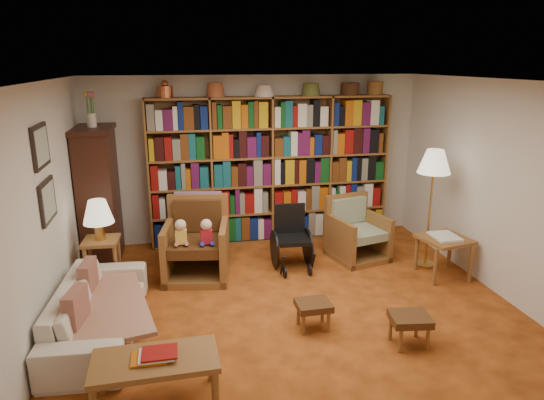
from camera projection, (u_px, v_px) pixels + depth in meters
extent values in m
plane|color=#BA571C|center=(294.00, 312.00, 5.39)|extent=(5.00, 5.00, 0.00)
plane|color=silver|center=(298.00, 82.00, 4.70)|extent=(5.00, 5.00, 0.00)
plane|color=silver|center=(256.00, 159.00, 7.40)|extent=(5.00, 0.00, 5.00)
plane|color=silver|center=(405.00, 331.00, 2.69)|extent=(5.00, 0.00, 5.00)
plane|color=silver|center=(39.00, 220.00, 4.57)|extent=(0.00, 5.00, 5.00)
plane|color=silver|center=(509.00, 193.00, 5.51)|extent=(0.00, 5.00, 5.00)
cube|color=brown|center=(271.00, 170.00, 7.33)|extent=(3.60, 0.30, 2.20)
cube|color=#37150F|center=(99.00, 198.00, 6.60)|extent=(0.45, 0.90, 1.80)
cube|color=#37150F|center=(92.00, 129.00, 6.34)|extent=(0.50, 0.95, 0.06)
cylinder|color=white|center=(92.00, 120.00, 6.31)|extent=(0.12, 0.12, 0.18)
cube|color=black|center=(40.00, 146.00, 4.68)|extent=(0.03, 0.52, 0.42)
cube|color=gray|center=(42.00, 146.00, 4.68)|extent=(0.01, 0.44, 0.34)
cube|color=black|center=(48.00, 201.00, 4.83)|extent=(0.03, 0.52, 0.42)
cube|color=gray|center=(49.00, 201.00, 4.83)|extent=(0.01, 0.44, 0.34)
imported|color=beige|center=(99.00, 310.00, 4.89)|extent=(1.94, 0.86, 0.55)
cube|color=#C5AF90|center=(104.00, 307.00, 4.89)|extent=(1.10, 1.65, 0.04)
cube|color=maroon|center=(89.00, 280.00, 5.14)|extent=(0.15, 0.37, 0.36)
cube|color=maroon|center=(77.00, 313.00, 4.48)|extent=(0.18, 0.38, 0.37)
cube|color=brown|center=(101.00, 241.00, 5.87)|extent=(0.44, 0.44, 0.04)
cylinder|color=brown|center=(86.00, 271.00, 5.77)|extent=(0.05, 0.05, 0.57)
cylinder|color=brown|center=(116.00, 269.00, 5.83)|extent=(0.05, 0.05, 0.57)
cylinder|color=brown|center=(91.00, 260.00, 6.09)|extent=(0.05, 0.05, 0.57)
cylinder|color=brown|center=(119.00, 258.00, 6.15)|extent=(0.05, 0.05, 0.57)
cylinder|color=#BD8B3C|center=(100.00, 231.00, 5.84)|extent=(0.12, 0.12, 0.20)
cone|color=beige|center=(98.00, 212.00, 5.77)|extent=(0.36, 0.36, 0.28)
cube|color=brown|center=(198.00, 273.00, 6.29)|extent=(0.92, 0.95, 0.09)
cube|color=brown|center=(168.00, 253.00, 6.14)|extent=(0.21, 0.84, 0.71)
cube|color=brown|center=(225.00, 248.00, 6.27)|extent=(0.21, 0.84, 0.71)
cube|color=brown|center=(195.00, 230.00, 6.52)|extent=(0.80, 0.21, 1.00)
cube|color=#502D15|center=(196.00, 245.00, 6.15)|extent=(0.73, 0.79, 0.13)
cube|color=#502D15|center=(194.00, 215.00, 6.38)|extent=(0.63, 0.21, 0.42)
cube|color=#D13777|center=(194.00, 208.00, 6.47)|extent=(0.63, 0.16, 0.44)
cube|color=brown|center=(357.00, 255.00, 6.87)|extent=(0.85, 0.87, 0.08)
cube|color=brown|center=(337.00, 239.00, 6.74)|extent=(0.24, 0.72, 0.61)
cube|color=brown|center=(379.00, 236.00, 6.85)|extent=(0.24, 0.72, 0.61)
cube|color=brown|center=(350.00, 222.00, 7.06)|extent=(0.69, 0.24, 0.86)
cube|color=#92A483|center=(359.00, 233.00, 6.75)|extent=(0.67, 0.72, 0.12)
cube|color=#92A483|center=(353.00, 210.00, 6.94)|extent=(0.54, 0.22, 0.36)
cube|color=black|center=(293.00, 240.00, 6.42)|extent=(0.43, 0.43, 0.06)
cube|color=black|center=(290.00, 218.00, 6.55)|extent=(0.42, 0.07, 0.41)
cylinder|color=black|center=(275.00, 249.00, 6.51)|extent=(0.03, 0.52, 0.52)
cylinder|color=black|center=(308.00, 247.00, 6.59)|extent=(0.03, 0.52, 0.52)
cylinder|color=black|center=(285.00, 272.00, 6.24)|extent=(0.03, 0.15, 0.15)
cylinder|color=black|center=(310.00, 270.00, 6.30)|extent=(0.03, 0.15, 0.15)
cylinder|color=#BD8B3C|center=(425.00, 264.00, 6.64)|extent=(0.27, 0.27, 0.03)
cylinder|color=#BD8B3C|center=(429.00, 218.00, 6.46)|extent=(0.03, 0.03, 1.35)
cone|color=beige|center=(435.00, 161.00, 6.24)|extent=(0.42, 0.42, 0.31)
cube|color=brown|center=(445.00, 239.00, 6.18)|extent=(0.66, 0.66, 0.04)
cylinder|color=brown|center=(435.00, 267.00, 5.97)|extent=(0.05, 0.05, 0.49)
cylinder|color=brown|center=(471.00, 264.00, 6.06)|extent=(0.05, 0.05, 0.49)
cylinder|color=brown|center=(416.00, 253.00, 6.43)|extent=(0.05, 0.05, 0.49)
cylinder|color=brown|center=(450.00, 250.00, 6.52)|extent=(0.05, 0.05, 0.49)
cube|color=silver|center=(445.00, 237.00, 6.17)|extent=(0.37, 0.43, 0.03)
cube|color=#502D15|center=(313.00, 305.00, 5.00)|extent=(0.36, 0.31, 0.07)
cylinder|color=brown|center=(303.00, 325.00, 4.92)|extent=(0.04, 0.04, 0.23)
cylinder|color=brown|center=(328.00, 322.00, 4.97)|extent=(0.04, 0.04, 0.23)
cylinder|color=brown|center=(298.00, 314.00, 5.12)|extent=(0.04, 0.04, 0.23)
cylinder|color=brown|center=(322.00, 312.00, 5.17)|extent=(0.04, 0.04, 0.23)
cube|color=#502D15|center=(410.00, 319.00, 4.71)|extent=(0.42, 0.37, 0.08)
cylinder|color=brown|center=(401.00, 341.00, 4.62)|extent=(0.04, 0.04, 0.24)
cylinder|color=brown|center=(428.00, 338.00, 4.67)|extent=(0.04, 0.04, 0.24)
cylinder|color=brown|center=(390.00, 329.00, 4.83)|extent=(0.04, 0.04, 0.24)
cylinder|color=brown|center=(417.00, 326.00, 4.88)|extent=(0.04, 0.04, 0.24)
cube|color=brown|center=(155.00, 361.00, 3.87)|extent=(1.02, 0.53, 0.05)
cylinder|color=brown|center=(215.00, 392.00, 3.82)|extent=(0.06, 0.06, 0.36)
cylinder|color=brown|center=(102.00, 374.00, 4.04)|extent=(0.06, 0.06, 0.36)
cylinder|color=brown|center=(211.00, 361.00, 4.21)|extent=(0.06, 0.06, 0.36)
cube|color=brown|center=(155.00, 355.00, 3.86)|extent=(0.29, 0.23, 0.05)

